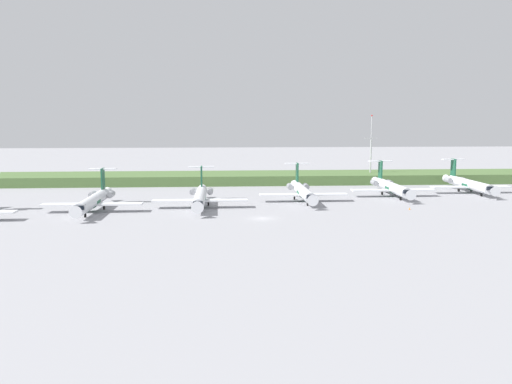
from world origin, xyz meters
The scene contains 9 objects.
ground_plane centered at (0.00, 30.00, 0.00)m, with size 500.00×500.00×0.00m, color #939399.
grass_berm centered at (0.00, 64.23, 1.56)m, with size 320.00×20.00×3.13m, color #4C6B38.
regional_jet_second centered at (-38.23, 11.90, 2.54)m, with size 22.81×31.00×9.00m.
regional_jet_third centered at (-13.80, 16.01, 2.54)m, with size 22.81×31.00×9.00m.
regional_jet_fourth centered at (12.47, 24.17, 2.54)m, with size 22.81×31.00×9.00m.
regional_jet_fifth centered at (38.28, 31.27, 2.54)m, with size 22.81×31.00×9.00m.
regional_jet_sixth centered at (62.72, 36.42, 2.54)m, with size 22.81×31.00×9.00m.
antenna_mast centered at (41.78, 64.43, 9.33)m, with size 4.40×0.50×22.45m.
safety_cone_front_marker centered at (35.53, 8.74, 0.28)m, with size 0.44×0.44×0.55m, color orange.
Camera 1 is at (-8.64, -111.61, 21.35)m, focal length 37.25 mm.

